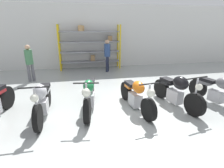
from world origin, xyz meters
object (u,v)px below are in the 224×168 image
Objects in this scene: motorcycle_silver at (42,100)px; motorcycle_orange at (136,95)px; shelving_rack at (90,45)px; motorcycle_black at (177,91)px; motorcycle_grey at (219,92)px; person_browsing at (107,53)px; motorcycle_green at (89,94)px; person_near_rack at (29,60)px.

motorcycle_silver is 2.59m from motorcycle_orange.
motorcycle_black is (2.12, -5.69, -0.85)m from shelving_rack.
motorcycle_silver is at bearing -104.45° from motorcycle_grey.
motorcycle_orange is at bearing 115.89° from person_browsing.
shelving_rack is at bearing -176.34° from motorcycle_green.
shelving_rack is 1.27m from person_browsing.
person_browsing is 1.06× the size of person_near_rack.
person_browsing is (-1.30, 4.79, 0.53)m from motorcycle_black.
person_browsing is (2.56, 4.73, 0.52)m from motorcycle_silver.
motorcycle_black is (2.61, -0.27, 0.02)m from motorcycle_green.
motorcycle_grey is at bearing 77.14° from motorcycle_orange.
motorcycle_silver is 0.92× the size of motorcycle_green.
person_near_rack is (-6.24, 3.87, 0.50)m from motorcycle_grey.
motorcycle_green is 1.00× the size of motorcycle_grey.
motorcycle_orange is at bearing -106.96° from motorcycle_grey.
motorcycle_black is 0.95× the size of motorcycle_grey.
motorcycle_silver is at bearing -107.06° from shelving_rack.
motorcycle_silver is 1.27m from motorcycle_green.
motorcycle_grey is 7.36m from person_near_rack.
person_near_rack is at bearing -136.54° from motorcycle_green.
person_near_rack reaches higher than motorcycle_green.
motorcycle_orange is 1.01× the size of motorcycle_black.
motorcycle_grey is (1.29, -0.22, -0.04)m from motorcycle_black.
motorcycle_green is (-0.48, -5.42, -0.87)m from shelving_rack.
motorcycle_orange is 2.57m from motorcycle_grey.
motorcycle_orange is at bearing -168.00° from person_near_rack.
motorcycle_green is at bearing -107.59° from motorcycle_orange.
motorcycle_black reaches higher than motorcycle_orange.
motorcycle_green is at bearing -178.76° from person_near_rack.
motorcycle_silver is at bearing -97.88° from motorcycle_orange.
motorcycle_green is 1.06× the size of motorcycle_black.
person_browsing reaches higher than motorcycle_black.
person_near_rack is (-4.95, 3.65, 0.46)m from motorcycle_black.
motorcycle_silver is at bearing 87.16° from person_browsing.
motorcycle_silver is 3.79m from person_near_rack.
motorcycle_grey is at bearing 87.31° from motorcycle_silver.
motorcycle_grey is at bearing 69.04° from motorcycle_black.
shelving_rack reaches higher than motorcycle_grey.
motorcycle_orange is at bearing -81.40° from shelving_rack.
motorcycle_black reaches higher than motorcycle_silver.
motorcycle_black is at bearing 81.44° from motorcycle_orange.
shelving_rack reaches higher than person_browsing.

